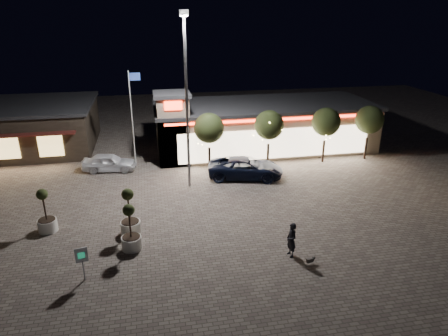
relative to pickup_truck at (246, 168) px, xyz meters
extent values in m
plane|color=#73685D|center=(-6.53, -8.82, -0.81)|extent=(90.00, 90.00, 0.00)
cube|color=gray|center=(3.47, 7.18, 1.19)|extent=(20.00, 8.00, 4.00)
cube|color=#262628|center=(3.47, 7.18, 3.34)|extent=(20.40, 8.40, 0.30)
cube|color=#FFE5BF|center=(3.47, 3.13, 0.79)|extent=(17.00, 0.12, 2.60)
cube|color=red|center=(3.47, 3.10, 2.94)|extent=(19.00, 0.10, 0.18)
cube|color=gray|center=(-5.23, 4.48, 2.09)|extent=(2.60, 2.60, 5.80)
cube|color=#262628|center=(-5.23, 4.48, 5.14)|extent=(3.00, 3.00, 0.30)
cube|color=red|center=(-5.23, 3.13, 4.49)|extent=(1.40, 0.10, 0.70)
cube|color=#382D23|center=(-20.53, 11.18, 1.19)|extent=(16.00, 10.00, 4.00)
cube|color=#262628|center=(-20.53, 11.18, 3.34)|extent=(16.40, 10.40, 0.30)
cube|color=#FFD072|center=(-19.03, 6.13, 0.79)|extent=(2.00, 0.12, 1.80)
cube|color=#FFD072|center=(-15.53, 6.13, 0.79)|extent=(2.00, 0.12, 1.80)
cylinder|color=gray|center=(-4.53, -0.82, 5.19)|extent=(0.20, 0.20, 12.00)
cube|color=gray|center=(-4.53, -0.82, 11.39)|extent=(0.60, 0.40, 0.35)
cube|color=white|center=(-4.53, -0.82, 11.19)|extent=(0.45, 0.30, 0.08)
cylinder|color=white|center=(-8.53, 4.18, 3.19)|extent=(0.10, 0.10, 8.00)
cube|color=#284095|center=(-8.08, 4.18, 6.69)|extent=(0.90, 0.04, 0.60)
cylinder|color=#332319|center=(-2.53, 2.18, 0.15)|extent=(0.20, 0.20, 1.92)
sphere|color=#2D3819|center=(-2.53, 2.18, 2.76)|extent=(2.42, 2.42, 2.42)
cylinder|color=#332319|center=(2.47, 2.18, 0.15)|extent=(0.20, 0.20, 1.92)
sphere|color=#2D3819|center=(2.47, 2.18, 2.76)|extent=(2.42, 2.42, 2.42)
cylinder|color=#332319|center=(7.47, 2.18, 0.15)|extent=(0.20, 0.20, 1.92)
sphere|color=#2D3819|center=(7.47, 2.18, 2.76)|extent=(2.42, 2.42, 2.42)
cylinder|color=#332319|center=(11.47, 2.18, 0.15)|extent=(0.20, 0.20, 1.92)
sphere|color=#2D3819|center=(11.47, 2.18, 2.76)|extent=(2.42, 2.42, 2.42)
imported|color=black|center=(0.00, 0.00, 0.00)|extent=(6.33, 4.04, 1.62)
imported|color=white|center=(-10.65, 3.57, -0.09)|extent=(4.45, 2.25, 1.45)
imported|color=black|center=(-0.23, -11.03, 0.15)|extent=(0.58, 0.78, 1.93)
cube|color=#59514C|center=(0.47, -11.98, -0.57)|extent=(0.41, 0.25, 0.20)
sphere|color=#59514C|center=(0.69, -11.92, -0.49)|extent=(0.18, 0.18, 0.18)
cylinder|color=silver|center=(-13.57, -5.78, -0.44)|extent=(1.11, 1.11, 0.74)
cylinder|color=black|center=(-13.57, -5.78, -0.05)|extent=(0.96, 0.96, 0.06)
cylinder|color=#332319|center=(-13.57, -5.78, 0.81)|extent=(0.09, 0.09, 1.67)
sphere|color=#2D3819|center=(-13.57, -5.78, 1.60)|extent=(0.65, 0.65, 0.65)
cylinder|color=silver|center=(-8.61, -8.72, -0.44)|extent=(1.11, 1.11, 0.74)
cylinder|color=black|center=(-8.61, -8.72, -0.06)|extent=(0.96, 0.96, 0.06)
cylinder|color=#332319|center=(-8.61, -8.72, 0.80)|extent=(0.09, 0.09, 1.66)
sphere|color=#2D3819|center=(-8.61, -8.72, 1.59)|extent=(0.65, 0.65, 0.65)
cylinder|color=silver|center=(-8.70, -7.05, -0.42)|extent=(1.18, 1.18, 0.79)
cylinder|color=black|center=(-8.70, -7.05, 0.00)|extent=(1.02, 1.02, 0.06)
cylinder|color=#332319|center=(-8.70, -7.05, 0.91)|extent=(0.10, 0.10, 1.77)
sphere|color=#2D3819|center=(-8.70, -7.05, 1.75)|extent=(0.69, 0.69, 0.69)
cylinder|color=gray|center=(-10.83, -11.09, -0.26)|extent=(0.07, 0.07, 1.09)
cube|color=white|center=(-10.83, -11.09, 0.60)|extent=(0.59, 0.17, 0.78)
cube|color=#1A9E68|center=(-10.83, -11.12, 0.60)|extent=(0.32, 0.08, 0.32)
camera|label=1|loc=(-7.25, -28.28, 11.42)|focal=32.00mm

